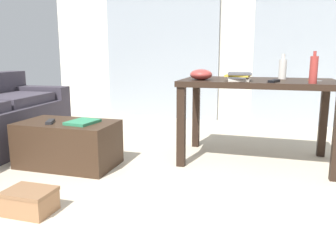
# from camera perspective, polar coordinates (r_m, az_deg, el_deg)

# --- Properties ---
(ground_plane) EXTENTS (9.00, 9.00, 0.00)m
(ground_plane) POSITION_cam_1_polar(r_m,az_deg,el_deg) (2.90, 7.49, -9.40)
(ground_plane) COLOR beige
(wall_back) EXTENTS (5.93, 0.10, 2.57)m
(wall_back) POSITION_cam_1_polar(r_m,az_deg,el_deg) (5.00, 11.99, 13.79)
(wall_back) COLOR silver
(wall_back) RESTS_ON ground
(curtains) EXTENTS (4.05, 0.03, 2.29)m
(curtains) POSITION_cam_1_polar(r_m,az_deg,el_deg) (4.91, 11.84, 12.18)
(curtains) COLOR #99A3AD
(curtains) RESTS_ON ground
(coffee_table) EXTENTS (0.85, 0.49, 0.40)m
(coffee_table) POSITION_cam_1_polar(r_m,az_deg,el_deg) (3.07, -17.04, -4.75)
(coffee_table) COLOR #382619
(coffee_table) RESTS_ON ground
(craft_table) EXTENTS (1.36, 0.77, 0.76)m
(craft_table) POSITION_cam_1_polar(r_m,az_deg,el_deg) (3.08, 15.33, 4.10)
(craft_table) COLOR black
(craft_table) RESTS_ON ground
(bottle_near) EXTENTS (0.06, 0.06, 0.25)m
(bottle_near) POSITION_cam_1_polar(r_m,az_deg,el_deg) (2.80, 24.11, 7.36)
(bottle_near) COLOR #99332D
(bottle_near) RESTS_ON craft_table
(bottle_far) EXTENTS (0.07, 0.07, 0.23)m
(bottle_far) POSITION_cam_1_polar(r_m,az_deg,el_deg) (3.22, 19.41, 7.74)
(bottle_far) COLOR beige
(bottle_far) RESTS_ON craft_table
(bowl) EXTENTS (0.20, 0.20, 0.09)m
(bowl) POSITION_cam_1_polar(r_m,az_deg,el_deg) (2.96, 5.82, 7.13)
(bowl) COLOR #9E3833
(bowl) RESTS_ON craft_table
(book_stack) EXTENTS (0.23, 0.30, 0.07)m
(book_stack) POSITION_cam_1_polar(r_m,az_deg,el_deg) (2.92, 12.23, 6.72)
(book_stack) COLOR silver
(book_stack) RESTS_ON craft_table
(tv_remote_on_table) EXTENTS (0.10, 0.18, 0.02)m
(tv_remote_on_table) POSITION_cam_1_polar(r_m,az_deg,el_deg) (2.82, 18.05, 5.76)
(tv_remote_on_table) COLOR black
(tv_remote_on_table) RESTS_ON craft_table
(scissors) EXTENTS (0.11, 0.09, 0.00)m
(scissors) POSITION_cam_1_polar(r_m,az_deg,el_deg) (3.12, 24.00, 5.63)
(scissors) COLOR #9EA0A5
(scissors) RESTS_ON craft_table
(tv_remote_primary) EXTENTS (0.11, 0.16, 0.03)m
(tv_remote_primary) POSITION_cam_1_polar(r_m,az_deg,el_deg) (3.01, -19.91, -1.02)
(tv_remote_primary) COLOR #232326
(tv_remote_primary) RESTS_ON coffee_table
(magazine) EXTENTS (0.24, 0.29, 0.02)m
(magazine) POSITION_cam_1_polar(r_m,az_deg,el_deg) (2.92, -14.70, -1.10)
(magazine) COLOR #2D7F56
(magazine) RESTS_ON coffee_table
(shoebox) EXTENTS (0.30, 0.22, 0.15)m
(shoebox) POSITION_cam_1_polar(r_m,az_deg,el_deg) (2.30, -23.00, -13.61)
(shoebox) COLOR #996B47
(shoebox) RESTS_ON ground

